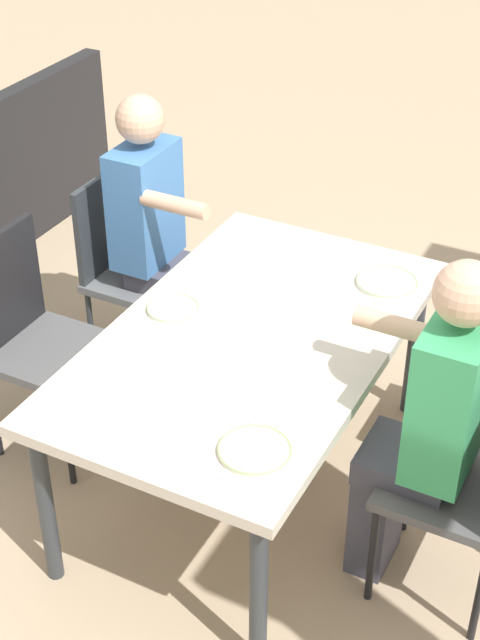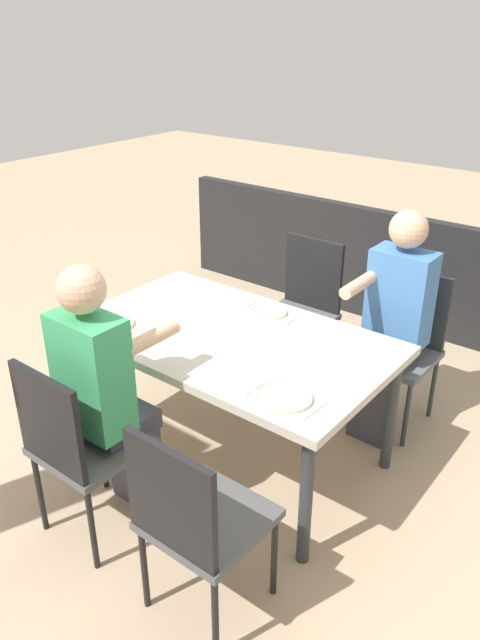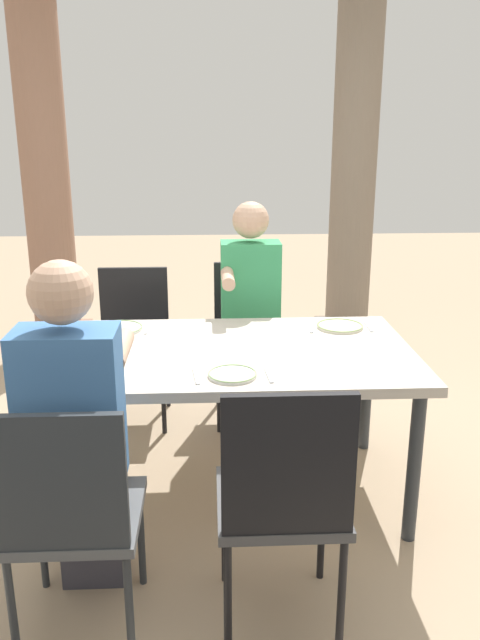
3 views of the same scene
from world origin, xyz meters
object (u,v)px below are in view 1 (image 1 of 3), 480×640
at_px(diner_woman_green, 158,232).
at_px(diner_man_white, 428,420).
at_px(chair_mid_south, 32,331).
at_px(plate_2, 255,450).
at_px(chair_mid_north, 477,478).
at_px(plate_0, 387,282).
at_px(chair_west_south, 128,260).
at_px(plate_1, 173,308).
at_px(dining_table, 250,349).

bearing_deg(diner_woman_green, diner_man_white, 64.63).
distance_m(chair_mid_south, diner_man_white, 1.66).
relative_size(diner_woman_green, plate_2, 5.66).
distance_m(chair_mid_north, plate_2, 0.78).
bearing_deg(plate_0, diner_woman_green, -89.88).
xyz_separation_m(chair_west_south, diner_woman_green, (0.00, 0.18, 0.20)).
bearing_deg(plate_2, diner_woman_green, -137.20).
bearing_deg(diner_man_white, diner_woman_green, -115.37).
relative_size(chair_west_south, plate_2, 3.90).
bearing_deg(diner_woman_green, plate_0, 90.12).
distance_m(chair_mid_north, chair_mid_south, 1.84).
bearing_deg(plate_0, plate_2, -1.01).
bearing_deg(plate_1, chair_west_south, -133.64).
xyz_separation_m(dining_table, plate_1, (-0.01, -0.34, 0.08)).
bearing_deg(dining_table, plate_1, -91.54).
relative_size(chair_west_south, plate_1, 4.54).
relative_size(plate_0, plate_1, 1.22).
xyz_separation_m(chair_mid_south, plate_1, (-0.15, 0.59, 0.20)).
relative_size(dining_table, plate_2, 7.11).
height_order(dining_table, diner_woman_green, diner_woman_green).
xyz_separation_m(chair_mid_south, diner_man_white, (-0.00, 1.65, 0.16)).
relative_size(diner_woman_green, diner_man_white, 1.00).
distance_m(chair_west_south, plate_2, 1.69).
height_order(diner_man_white, plate_1, diner_man_white).
relative_size(diner_man_white, plate_0, 5.43).
xyz_separation_m(diner_woman_green, plate_0, (-0.00, 1.07, 0.04)).
height_order(plate_0, plate_2, same).
relative_size(diner_man_white, plate_2, 5.69).
height_order(diner_man_white, plate_2, diner_man_white).
distance_m(dining_table, diner_man_white, 0.74).
height_order(chair_mid_north, plate_0, chair_mid_north).
xyz_separation_m(chair_mid_north, plate_1, (-0.15, -1.26, 0.21)).
bearing_deg(diner_man_white, dining_table, -100.47).
xyz_separation_m(chair_west_south, plate_0, (0.00, 1.24, 0.24)).
bearing_deg(plate_2, plate_0, 178.99).
bearing_deg(chair_mid_south, plate_0, 119.48).
relative_size(chair_mid_north, diner_man_white, 0.70).
height_order(chair_mid_south, diner_woman_green, diner_woman_green).
relative_size(dining_table, diner_woman_green, 1.26).
relative_size(chair_mid_north, chair_mid_south, 0.97).
xyz_separation_m(chair_mid_north, plate_2, (0.43, -0.62, 0.21)).
relative_size(diner_woman_green, plate_0, 5.41).
relative_size(chair_west_south, diner_woman_green, 0.69).
distance_m(dining_table, chair_west_south, 1.09).
relative_size(chair_mid_north, plate_2, 4.01).
xyz_separation_m(plate_1, plate_2, (0.58, 0.64, -0.00)).
xyz_separation_m(diner_man_white, plate_2, (0.43, -0.43, 0.04)).
xyz_separation_m(chair_mid_south, diner_woman_green, (-0.70, 0.18, 0.16)).
height_order(diner_woman_green, plate_1, diner_woman_green).
xyz_separation_m(chair_mid_north, plate_0, (-0.70, -0.60, 0.21)).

